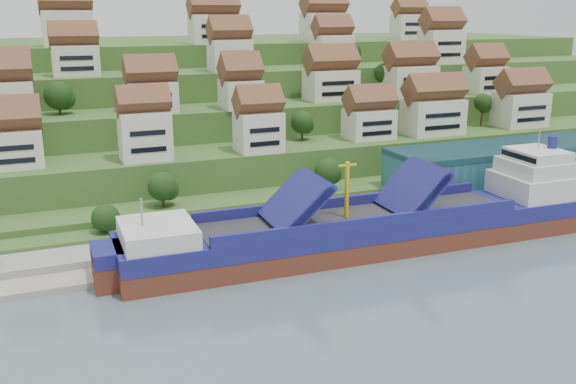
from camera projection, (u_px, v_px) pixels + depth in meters
name	position (u px, v px, depth m)	size (l,w,h in m)	color
ground	(339.00, 256.00, 108.16)	(300.00, 300.00, 0.00)	slate
quay	(395.00, 212.00, 128.48)	(180.00, 14.00, 2.20)	gray
hillside	(190.00, 109.00, 197.55)	(260.00, 128.00, 31.00)	#2D4C1E
hillside_village	(243.00, 75.00, 157.45)	(154.81, 62.36, 29.03)	beige
hillside_trees	(234.00, 112.00, 144.04)	(141.31, 62.65, 31.65)	#1C3D14
warehouse	(518.00, 166.00, 140.19)	(60.00, 15.00, 10.00)	#275F6C
flagpole	(402.00, 191.00, 121.76)	(1.28, 0.16, 8.00)	gray
cargo_ship	(381.00, 228.00, 111.49)	(85.62, 15.22, 19.02)	#58291B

